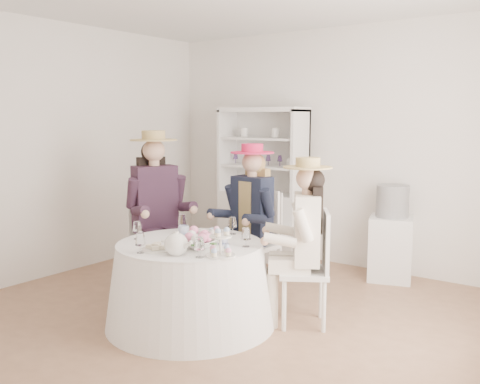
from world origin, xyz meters
The scene contains 21 objects.
ground centered at (0.00, 0.00, 0.00)m, with size 4.50×4.50×0.00m, color brown.
wall_back centered at (0.00, 2.00, 1.35)m, with size 4.50×4.50×0.00m, color white.
wall_front centered at (0.00, -2.00, 1.35)m, with size 4.50×4.50×0.00m, color white.
wall_left centered at (-2.25, 0.00, 1.35)m, with size 4.50×4.50×0.00m, color white.
tea_table centered at (-0.12, -0.43, 0.34)m, with size 1.39×1.39×0.68m.
hutch centered at (-0.82, 1.69, 0.64)m, with size 1.07×0.40×1.81m.
side_table centered at (0.76, 1.73, 0.33)m, with size 0.43×0.43×0.67m, color silver.
hatbox centered at (0.76, 1.73, 0.84)m, with size 0.33×0.33×0.33m, color black.
guest_left centered at (-0.93, 0.01, 0.88)m, with size 0.66×0.60×1.57m.
guest_mid centered at (-0.16, 0.50, 0.82)m, with size 0.53×0.55×1.45m.
guest_right centered at (0.63, 0.11, 0.78)m, with size 0.59×0.55×1.38m.
spare_chair centered at (-0.41, 1.29, 0.48)m, with size 0.38×0.38×0.90m.
teacup_a centered at (-0.36, -0.24, 0.72)m, with size 0.09×0.09×0.08m, color white.
teacup_b centered at (-0.08, -0.17, 0.72)m, with size 0.08×0.08×0.07m, color white.
teacup_c centered at (0.14, -0.31, 0.71)m, with size 0.08×0.08×0.06m, color white.
flower_bowl centered at (0.07, -0.53, 0.71)m, with size 0.23×0.23×0.06m, color white.
flower_arrangement centered at (0.07, -0.52, 0.78)m, with size 0.21×0.21×0.08m.
table_teapot centered at (0.06, -0.77, 0.76)m, with size 0.25×0.18×0.19m.
sandwich_plate centered at (-0.16, -0.77, 0.70)m, with size 0.24×0.24×0.05m.
cupcake_stand centered at (0.34, -0.61, 0.76)m, with size 0.22×0.22×0.21m.
stemware_set centered at (-0.12, -0.43, 0.76)m, with size 0.96×1.01×0.15m.
Camera 1 is at (2.71, -3.60, 1.68)m, focal length 40.00 mm.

